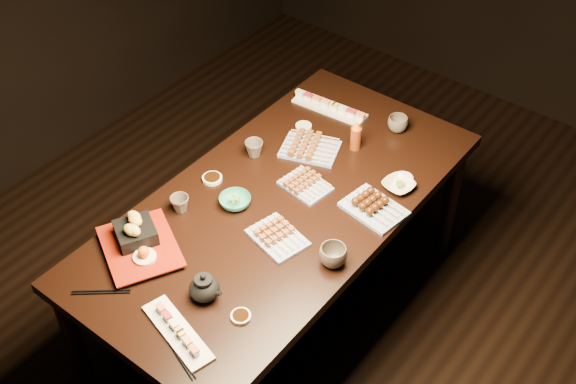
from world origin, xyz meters
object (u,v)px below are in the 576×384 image
object	(u,v)px
tempura_tray	(139,240)
teacup_far_left	(254,149)
condiment_bottle	(356,135)
yakitori_plate_right	(278,234)
sushi_platter_near	(177,330)
teacup_far_right	(398,124)
dining_table	(281,263)
edamame_bowl_green	(235,201)
edamame_bowl_cream	(398,186)
yakitori_plate_center	(305,183)
yakitori_plate_left	(310,145)
teapot	(204,286)
teacup_mid_right	(333,256)
teacup_near_left	(180,204)
sushi_platter_far	(330,105)

from	to	relation	value
tempura_tray	teacup_far_left	size ratio (longest dim) A/B	4.14
condiment_bottle	yakitori_plate_right	bearing A→B (deg)	-83.20
sushi_platter_near	yakitori_plate_right	xyz separation A→B (m)	(-0.01, 0.56, 0.01)
tempura_tray	teacup_far_right	bearing A→B (deg)	100.88
dining_table	yakitori_plate_right	size ratio (longest dim) A/B	8.19
edamame_bowl_green	teacup_far_right	size ratio (longest dim) A/B	1.41
tempura_tray	edamame_bowl_cream	bearing A→B (deg)	84.79
yakitori_plate_center	yakitori_plate_left	distance (m)	0.24
teapot	teacup_mid_right	bearing A→B (deg)	50.80
condiment_bottle	teacup_near_left	bearing A→B (deg)	-113.48
sushi_platter_near	sushi_platter_far	xyz separation A→B (m)	(-0.34, 1.37, 0.00)
yakitori_plate_right	condiment_bottle	bearing A→B (deg)	110.13
yakitori_plate_right	edamame_bowl_cream	size ratio (longest dim) A/B	1.76
yakitori_plate_left	condiment_bottle	distance (m)	0.20
dining_table	tempura_tray	bearing A→B (deg)	-111.69
yakitori_plate_center	tempura_tray	size ratio (longest dim) A/B	0.60
dining_table	edamame_bowl_green	xyz separation A→B (m)	(-0.13, -0.13, 0.40)
teacup_near_left	condiment_bottle	size ratio (longest dim) A/B	0.52
yakitori_plate_left	edamame_bowl_cream	xyz separation A→B (m)	(0.44, 0.03, -0.02)
sushi_platter_far	teacup_far_left	xyz separation A→B (m)	(-0.06, -0.48, 0.01)
yakitori_plate_right	tempura_tray	size ratio (longest dim) A/B	0.66
sushi_platter_near	tempura_tray	size ratio (longest dim) A/B	1.01
edamame_bowl_green	teacup_mid_right	size ratio (longest dim) A/B	1.24
edamame_bowl_green	teacup_far_left	xyz separation A→B (m)	(-0.14, 0.29, 0.02)
yakitori_plate_right	tempura_tray	world-z (taller)	tempura_tray
yakitori_plate_center	edamame_bowl_cream	size ratio (longest dim) A/B	1.58
teacup_far_left	teapot	xyz separation A→B (m)	(0.37, -0.71, 0.02)
dining_table	teacup_mid_right	size ratio (longest dim) A/B	17.27
tempura_tray	teacup_near_left	bearing A→B (deg)	125.51
dining_table	condiment_bottle	world-z (taller)	condiment_bottle
teacup_mid_right	teacup_far_right	xyz separation A→B (m)	(-0.24, 0.84, -0.00)
yakitori_plate_center	yakitori_plate_right	xyz separation A→B (m)	(0.10, -0.31, 0.00)
tempura_tray	teapot	world-z (taller)	tempura_tray
yakitori_plate_left	teacup_far_left	size ratio (longest dim) A/B	3.08
dining_table	teacup_far_right	world-z (taller)	teacup_far_right
yakitori_plate_left	edamame_bowl_cream	size ratio (longest dim) A/B	1.97
yakitori_plate_right	edamame_bowl_cream	distance (m)	0.58
yakitori_plate_right	condiment_bottle	distance (m)	0.65
yakitori_plate_left	tempura_tray	xyz separation A→B (m)	(-0.15, -0.88, 0.03)
yakitori_plate_left	teacup_far_left	xyz separation A→B (m)	(-0.17, -0.18, 0.01)
teacup_mid_right	teapot	distance (m)	0.49
yakitori_plate_center	tempura_tray	xyz separation A→B (m)	(-0.28, -0.67, 0.04)
sushi_platter_far	edamame_bowl_cream	world-z (taller)	sushi_platter_far
yakitori_plate_right	teacup_near_left	distance (m)	0.42
teacup_mid_right	dining_table	bearing A→B (deg)	158.82
yakitori_plate_left	teacup_mid_right	world-z (taller)	teacup_mid_right
yakitori_plate_left	teacup_mid_right	distance (m)	0.67
teacup_near_left	teacup_mid_right	world-z (taller)	teacup_mid_right
sushi_platter_far	teacup_mid_right	distance (m)	0.97
teacup_near_left	teacup_far_right	distance (m)	1.07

